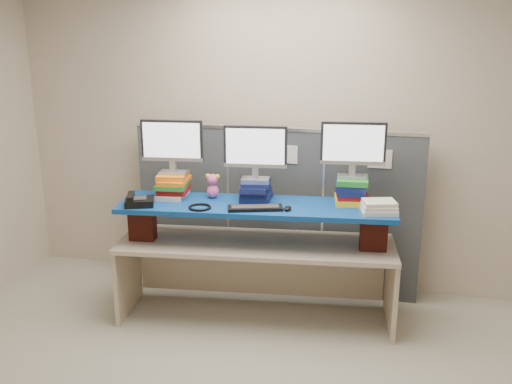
% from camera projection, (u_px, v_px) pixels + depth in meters
% --- Properties ---
extents(room, '(5.00, 4.00, 2.80)m').
position_uv_depth(room, '(217.00, 200.00, 3.32)').
color(room, beige).
rests_on(room, ground).
extents(cubicle_partition, '(2.60, 0.06, 1.53)m').
position_uv_depth(cubicle_partition, '(275.00, 210.00, 5.16)').
color(cubicle_partition, '#3D4248').
rests_on(cubicle_partition, ground).
extents(desk, '(2.30, 0.89, 0.68)m').
position_uv_depth(desk, '(256.00, 258.00, 4.68)').
color(desk, '#BFAB92').
rests_on(desk, ground).
extents(brick_pier_left, '(0.22, 0.14, 0.29)m').
position_uv_depth(brick_pier_left, '(142.00, 223.00, 4.66)').
color(brick_pier_left, maroon).
rests_on(brick_pier_left, desk).
extents(brick_pier_right, '(0.22, 0.14, 0.29)m').
position_uv_depth(brick_pier_right, '(374.00, 232.00, 4.45)').
color(brick_pier_right, maroon).
rests_on(brick_pier_right, desk).
extents(blue_board, '(2.24, 0.78, 0.04)m').
position_uv_depth(blue_board, '(256.00, 206.00, 4.55)').
color(blue_board, navy).
rests_on(blue_board, brick_pier_left).
extents(book_stack_left, '(0.27, 0.33, 0.20)m').
position_uv_depth(book_stack_left, '(173.00, 185.00, 4.71)').
color(book_stack_left, silver).
rests_on(book_stack_left, blue_board).
extents(book_stack_center, '(0.26, 0.33, 0.17)m').
position_uv_depth(book_stack_center, '(256.00, 190.00, 4.64)').
color(book_stack_center, navy).
rests_on(book_stack_center, blue_board).
extents(book_stack_right, '(0.29, 0.31, 0.21)m').
position_uv_depth(book_stack_right, '(351.00, 190.00, 4.55)').
color(book_stack_right, yellow).
rests_on(book_stack_right, blue_board).
extents(monitor_left, '(0.51, 0.17, 0.44)m').
position_uv_depth(monitor_left, '(172.00, 143.00, 4.62)').
color(monitor_left, '#A3A3A8').
rests_on(monitor_left, book_stack_left).
extents(monitor_center, '(0.51, 0.17, 0.44)m').
position_uv_depth(monitor_center, '(255.00, 150.00, 4.55)').
color(monitor_center, '#A3A3A8').
rests_on(monitor_center, book_stack_center).
extents(monitor_right, '(0.51, 0.17, 0.44)m').
position_uv_depth(monitor_right, '(353.00, 146.00, 4.45)').
color(monitor_right, '#A3A3A8').
rests_on(monitor_right, book_stack_right).
extents(keyboard, '(0.45, 0.26, 0.03)m').
position_uv_depth(keyboard, '(255.00, 208.00, 4.41)').
color(keyboard, black).
rests_on(keyboard, blue_board).
extents(mouse, '(0.06, 0.10, 0.03)m').
position_uv_depth(mouse, '(288.00, 208.00, 4.39)').
color(mouse, black).
rests_on(mouse, blue_board).
extents(desk_phone, '(0.28, 0.26, 0.09)m').
position_uv_depth(desk_phone, '(138.00, 201.00, 4.51)').
color(desk_phone, black).
rests_on(desk_phone, blue_board).
extents(headset, '(0.19, 0.19, 0.02)m').
position_uv_depth(headset, '(200.00, 207.00, 4.44)').
color(headset, black).
rests_on(headset, blue_board).
extents(plush_toy, '(0.12, 0.09, 0.20)m').
position_uv_depth(plush_toy, '(213.00, 186.00, 4.69)').
color(plush_toy, pink).
rests_on(plush_toy, blue_board).
extents(binder_stack, '(0.30, 0.26, 0.09)m').
position_uv_depth(binder_stack, '(379.00, 207.00, 4.33)').
color(binder_stack, '#F1E5CD').
rests_on(binder_stack, blue_board).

